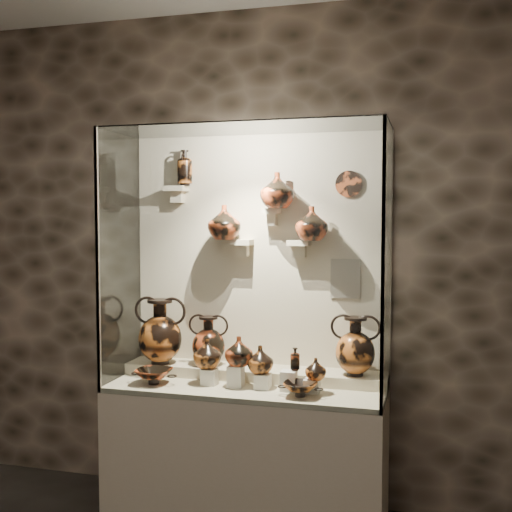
{
  "coord_description": "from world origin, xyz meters",
  "views": [
    {
      "loc": [
        1.09,
        -1.55,
        1.87
      ],
      "look_at": [
        0.06,
        2.21,
        1.63
      ],
      "focal_mm": 45.0,
      "sensor_mm": 36.0,
      "label": 1
    }
  ],
  "objects_px": {
    "amphora_left": "(160,331)",
    "jug_e": "(316,369)",
    "lekythos_small": "(295,358)",
    "ovoid_vase_b": "(277,190)",
    "jug_a": "(207,353)",
    "ovoid_vase_c": "(312,223)",
    "kylix_right": "(300,388)",
    "jug_b": "(239,351)",
    "ovoid_vase_a": "(224,222)",
    "kylix_left": "(154,375)",
    "amphora_mid": "(209,341)",
    "lekythos_tall": "(185,166)",
    "jug_c": "(260,359)",
    "amphora_right": "(355,346)"
  },
  "relations": [
    {
      "from": "lekythos_small",
      "to": "ovoid_vase_b",
      "type": "distance_m",
      "value": 1.04
    },
    {
      "from": "jug_e",
      "to": "lekythos_small",
      "type": "relative_size",
      "value": 0.83
    },
    {
      "from": "lekythos_small",
      "to": "kylix_right",
      "type": "xyz_separation_m",
      "value": [
        0.06,
        -0.12,
        -0.15
      ]
    },
    {
      "from": "amphora_mid",
      "to": "ovoid_vase_a",
      "type": "relative_size",
      "value": 1.45
    },
    {
      "from": "kylix_right",
      "to": "ovoid_vase_b",
      "type": "height_order",
      "value": "ovoid_vase_b"
    },
    {
      "from": "jug_a",
      "to": "lekythos_tall",
      "type": "distance_m",
      "value": 1.23
    },
    {
      "from": "ovoid_vase_b",
      "to": "jug_b",
      "type": "bearing_deg",
      "value": -144.4
    },
    {
      "from": "jug_a",
      "to": "ovoid_vase_c",
      "type": "xyz_separation_m",
      "value": [
        0.61,
        0.22,
        0.8
      ]
    },
    {
      "from": "amphora_right",
      "to": "jug_a",
      "type": "xyz_separation_m",
      "value": [
        -0.89,
        -0.18,
        -0.06
      ]
    },
    {
      "from": "jug_b",
      "to": "ovoid_vase_a",
      "type": "xyz_separation_m",
      "value": [
        -0.17,
        0.23,
        0.78
      ]
    },
    {
      "from": "amphora_left",
      "to": "amphora_mid",
      "type": "height_order",
      "value": "amphora_left"
    },
    {
      "from": "ovoid_vase_b",
      "to": "jug_e",
      "type": "bearing_deg",
      "value": -56.23
    },
    {
      "from": "jug_e",
      "to": "kylix_left",
      "type": "height_order",
      "value": "jug_e"
    },
    {
      "from": "kylix_left",
      "to": "ovoid_vase_c",
      "type": "relative_size",
      "value": 1.35
    },
    {
      "from": "jug_c",
      "to": "kylix_right",
      "type": "distance_m",
      "value": 0.32
    },
    {
      "from": "jug_c",
      "to": "lekythos_tall",
      "type": "xyz_separation_m",
      "value": [
        -0.59,
        0.27,
        1.2
      ]
    },
    {
      "from": "jug_b",
      "to": "ovoid_vase_c",
      "type": "height_order",
      "value": "ovoid_vase_c"
    },
    {
      "from": "amphora_left",
      "to": "jug_b",
      "type": "distance_m",
      "value": 0.62
    },
    {
      "from": "kylix_right",
      "to": "ovoid_vase_c",
      "type": "distance_m",
      "value": 1.0
    },
    {
      "from": "amphora_left",
      "to": "amphora_right",
      "type": "bearing_deg",
      "value": 21.15
    },
    {
      "from": "amphora_left",
      "to": "kylix_left",
      "type": "bearing_deg",
      "value": -55.72
    },
    {
      "from": "amphora_left",
      "to": "jug_e",
      "type": "distance_m",
      "value": 1.09
    },
    {
      "from": "jug_b",
      "to": "jug_a",
      "type": "bearing_deg",
      "value": 161.99
    },
    {
      "from": "amphora_mid",
      "to": "jug_a",
      "type": "height_order",
      "value": "amphora_mid"
    },
    {
      "from": "amphora_left",
      "to": "jug_b",
      "type": "bearing_deg",
      "value": 4.22
    },
    {
      "from": "jug_e",
      "to": "ovoid_vase_b",
      "type": "bearing_deg",
      "value": 157.44
    },
    {
      "from": "jug_c",
      "to": "jug_e",
      "type": "xyz_separation_m",
      "value": [
        0.34,
        -0.03,
        -0.03
      ]
    },
    {
      "from": "amphora_mid",
      "to": "ovoid_vase_b",
      "type": "relative_size",
      "value": 1.44
    },
    {
      "from": "amphora_left",
      "to": "ovoid_vase_c",
      "type": "relative_size",
      "value": 2.02
    },
    {
      "from": "jug_e",
      "to": "ovoid_vase_a",
      "type": "height_order",
      "value": "ovoid_vase_a"
    },
    {
      "from": "jug_b",
      "to": "jug_e",
      "type": "distance_m",
      "value": 0.48
    },
    {
      "from": "jug_a",
      "to": "lekythos_tall",
      "type": "height_order",
      "value": "lekythos_tall"
    },
    {
      "from": "amphora_left",
      "to": "kylix_left",
      "type": "height_order",
      "value": "amphora_left"
    },
    {
      "from": "jug_c",
      "to": "jug_e",
      "type": "relative_size",
      "value": 1.3
    },
    {
      "from": "kylix_left",
      "to": "ovoid_vase_a",
      "type": "xyz_separation_m",
      "value": [
        0.36,
        0.31,
        0.94
      ]
    },
    {
      "from": "amphora_left",
      "to": "kylix_right",
      "type": "xyz_separation_m",
      "value": [
        0.99,
        -0.27,
        -0.23
      ]
    },
    {
      "from": "jug_b",
      "to": "kylix_left",
      "type": "height_order",
      "value": "jug_b"
    },
    {
      "from": "amphora_mid",
      "to": "jug_b",
      "type": "relative_size",
      "value": 1.79
    },
    {
      "from": "amphora_right",
      "to": "ovoid_vase_a",
      "type": "relative_size",
      "value": 1.62
    },
    {
      "from": "kylix_right",
      "to": "lekythos_tall",
      "type": "relative_size",
      "value": 0.96
    },
    {
      "from": "amphora_right",
      "to": "jug_a",
      "type": "height_order",
      "value": "amphora_right"
    },
    {
      "from": "lekythos_small",
      "to": "ovoid_vase_a",
      "type": "height_order",
      "value": "ovoid_vase_a"
    },
    {
      "from": "lekythos_tall",
      "to": "ovoid_vase_b",
      "type": "bearing_deg",
      "value": -28.6
    },
    {
      "from": "amphora_left",
      "to": "lekythos_tall",
      "type": "height_order",
      "value": "lekythos_tall"
    },
    {
      "from": "ovoid_vase_a",
      "to": "ovoid_vase_c",
      "type": "height_order",
      "value": "ovoid_vase_a"
    },
    {
      "from": "amphora_left",
      "to": "amphora_mid",
      "type": "bearing_deg",
      "value": 27.52
    },
    {
      "from": "kylix_left",
      "to": "kylix_right",
      "type": "distance_m",
      "value": 0.93
    },
    {
      "from": "amphora_mid",
      "to": "lekythos_small",
      "type": "height_order",
      "value": "amphora_mid"
    },
    {
      "from": "amphora_right",
      "to": "kylix_right",
      "type": "relative_size",
      "value": 1.43
    },
    {
      "from": "lekythos_small",
      "to": "amphora_left",
      "type": "bearing_deg",
      "value": 174.93
    }
  ]
}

